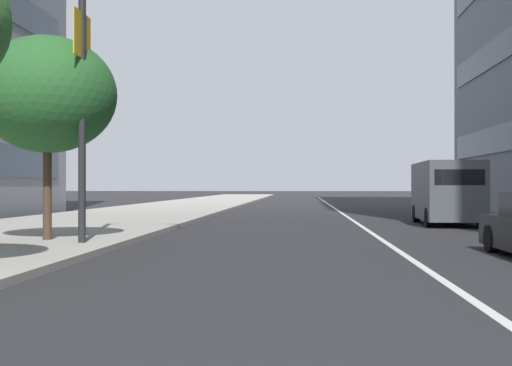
% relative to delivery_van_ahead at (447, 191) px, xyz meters
% --- Properties ---
extents(sidewalk_right_plaza, '(160.00, 8.06, 0.15)m').
position_rel_delivery_van_ahead_xyz_m(sidewalk_right_plaza, '(4.49, 14.06, -1.23)').
color(sidewalk_right_plaza, '#A39E93').
rests_on(sidewalk_right_plaza, ground).
extents(lane_centre_stripe, '(110.00, 0.16, 0.01)m').
position_rel_delivery_van_ahead_xyz_m(lane_centre_stripe, '(9.49, 3.40, -1.30)').
color(lane_centre_stripe, silver).
rests_on(lane_centre_stripe, ground).
extents(delivery_van_ahead, '(5.48, 2.30, 2.43)m').
position_rel_delivery_van_ahead_xyz_m(delivery_van_ahead, '(0.00, 0.00, 0.00)').
color(delivery_van_ahead, '#4C5156').
rests_on(delivery_van_ahead, ground).
extents(street_lamp_with_banners, '(1.26, 2.78, 9.40)m').
position_rel_delivery_van_ahead_xyz_m(street_lamp_with_banners, '(-11.08, 10.55, 4.40)').
color(street_lamp_with_banners, '#232326').
rests_on(street_lamp_with_banners, sidewalk_right_plaza).
extents(street_tree_far_plaza, '(3.49, 3.49, 5.17)m').
position_rel_delivery_van_ahead_xyz_m(street_tree_far_plaza, '(-10.23, 12.09, 2.52)').
color(street_tree_far_plaza, '#473323').
rests_on(street_tree_far_plaza, sidewalk_right_plaza).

